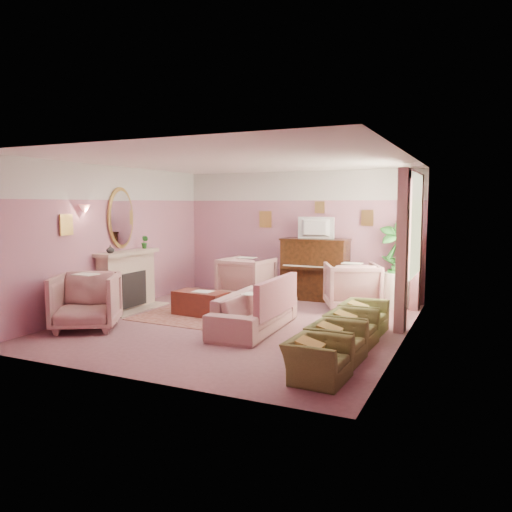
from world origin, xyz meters
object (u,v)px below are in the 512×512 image
at_px(floral_armchair_front, 86,298).
at_px(olive_chair_c, 352,323).
at_px(piano, 315,270).
at_px(olive_chair_b, 336,336).
at_px(coffee_table, 200,303).
at_px(floral_armchair_right, 352,284).
at_px(floral_armchair_left, 247,276).
at_px(olive_chair_a, 318,353).
at_px(sofa, 254,305).
at_px(side_table, 396,290).
at_px(television, 315,226).
at_px(olive_chair_d, 364,312).

distance_m(floral_armchair_front, olive_chair_c, 4.33).
bearing_deg(olive_chair_c, piano, 116.61).
bearing_deg(olive_chair_b, coffee_table, 152.36).
height_order(floral_armchair_right, olive_chair_c, floral_armchair_right).
bearing_deg(floral_armchair_left, olive_chair_a, -54.87).
distance_m(floral_armchair_right, olive_chair_b, 3.30).
relative_size(sofa, side_table, 2.99).
bearing_deg(olive_chair_a, coffee_table, 141.58).
height_order(television, floral_armchair_left, television).
bearing_deg(floral_armchair_front, coffee_table, 54.98).
bearing_deg(olive_chair_c, side_table, 86.88).
height_order(television, floral_armchair_right, television).
distance_m(sofa, side_table, 3.36).
height_order(sofa, olive_chair_d, sofa).
xyz_separation_m(floral_armchair_left, olive_chair_d, (2.91, -1.67, -0.18)).
xyz_separation_m(television, olive_chair_c, (1.59, -3.11, -1.27)).
height_order(coffee_table, floral_armchair_front, floral_armchair_front).
xyz_separation_m(floral_armchair_left, olive_chair_c, (2.91, -2.49, -0.18)).
distance_m(piano, floral_armchair_left, 1.49).
bearing_deg(floral_armchair_left, floral_armchair_front, -111.15).
xyz_separation_m(floral_armchair_left, floral_armchair_front, (-1.32, -3.40, 0.00)).
xyz_separation_m(piano, sofa, (-0.09, -2.96, -0.23)).
height_order(floral_armchair_right, floral_armchair_front, same).
distance_m(television, olive_chair_a, 5.17).
bearing_deg(olive_chair_a, olive_chair_d, 90.00).
bearing_deg(floral_armchair_right, sofa, -116.07).
xyz_separation_m(olive_chair_b, side_table, (0.16, 3.84, 0.02)).
relative_size(floral_armchair_front, olive_chair_c, 1.34).
bearing_deg(olive_chair_b, piano, 111.70).
relative_size(floral_armchair_front, olive_chair_b, 1.34).
height_order(piano, sofa, piano).
bearing_deg(floral_armchair_right, television, 145.10).
relative_size(coffee_table, olive_chair_b, 1.30).
bearing_deg(floral_armchair_front, piano, 57.07).
distance_m(floral_armchair_left, olive_chair_b, 4.41).
height_order(coffee_table, olive_chair_c, olive_chair_c).
distance_m(floral_armchair_right, floral_armchair_front, 4.93).
bearing_deg(floral_armchair_right, floral_armchair_front, -137.50).
xyz_separation_m(sofa, olive_chair_b, (1.67, -1.03, -0.09)).
distance_m(coffee_table, olive_chair_b, 3.44).
bearing_deg(olive_chair_d, floral_armchair_right, 110.26).
height_order(sofa, side_table, sofa).
xyz_separation_m(television, coffee_table, (-1.46, -2.34, -1.38)).
relative_size(piano, olive_chair_a, 1.82).
bearing_deg(floral_armchair_right, piano, 143.21).
height_order(olive_chair_c, side_table, side_table).
bearing_deg(olive_chair_b, olive_chair_a, -90.00).
height_order(piano, olive_chair_b, piano).
bearing_deg(olive_chair_b, floral_armchair_front, -178.78).
xyz_separation_m(olive_chair_a, olive_chair_c, (0.00, 1.64, 0.00)).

